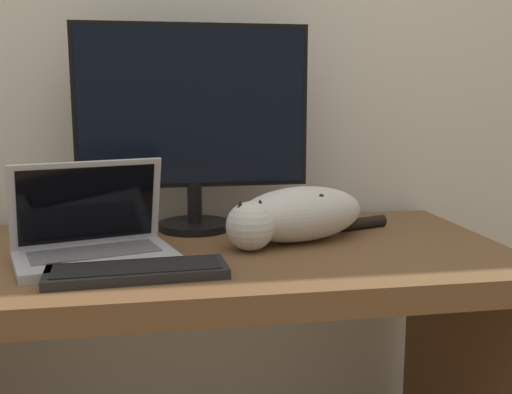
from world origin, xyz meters
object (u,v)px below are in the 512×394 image
(laptop, at_px, (93,240))
(cat, at_px, (295,214))
(external_keyboard, at_px, (137,271))
(monitor, at_px, (193,120))

(laptop, distance_m, cat, 0.49)
(laptop, xyz_separation_m, cat, (0.48, 0.08, 0.03))
(external_keyboard, bearing_deg, laptop, 121.24)
(monitor, bearing_deg, external_keyboard, -109.77)
(laptop, height_order, external_keyboard, laptop)
(monitor, height_order, cat, monitor)
(monitor, relative_size, laptop, 1.62)
(laptop, bearing_deg, external_keyboard, -71.37)
(monitor, xyz_separation_m, cat, (0.24, -0.18, -0.23))
(laptop, bearing_deg, cat, -6.24)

